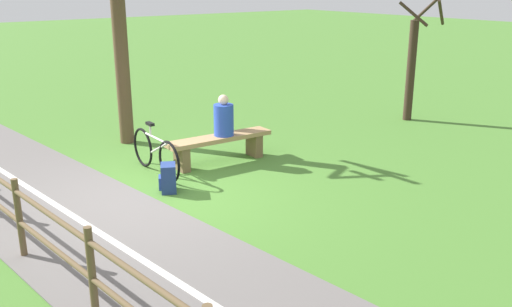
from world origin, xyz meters
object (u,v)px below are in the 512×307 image
bench (219,144)px  tree_near_bench (413,63)px  backpack (168,178)px  person_seated (224,118)px  tree_mid_field (120,43)px  bicycle (155,153)px

bench → tree_near_bench: (-5.46, 0.04, 1.00)m
backpack → person_seated: bearing=-155.5°
bench → tree_near_bench: size_ratio=0.72×
tree_near_bench → tree_mid_field: tree_mid_field is taller
bench → backpack: 1.64m
bench → backpack: (1.47, 0.72, -0.14)m
bicycle → backpack: 0.93m
backpack → bicycle: bearing=-105.8°
bench → person_seated: size_ratio=2.75×
bench → person_seated: (-0.10, 0.01, 0.47)m
tree_mid_field → bicycle: bearing=78.6°
tree_near_bench → tree_mid_field: (6.25, -2.32, 0.68)m
backpack → tree_near_bench: bearing=-174.4°
backpack → tree_near_bench: tree_near_bench is taller
tree_mid_field → person_seated: bearing=111.2°
bicycle → tree_mid_field: 2.73m
backpack → tree_mid_field: tree_mid_field is taller
bench → tree_mid_field: bearing=-67.5°
bench → person_seated: 0.48m
backpack → tree_near_bench: size_ratio=0.16×
person_seated → bench: bearing=0.0°
tree_near_bench → backpack: bearing=5.6°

